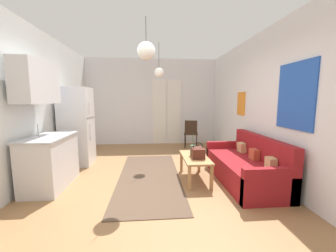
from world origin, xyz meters
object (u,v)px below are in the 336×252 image
couch (247,167)px  bamboo_vase (193,150)px  coffee_table (195,160)px  pendant_lamp_near (146,51)px  refrigerator (77,126)px  accent_chair (191,132)px  pendant_lamp_far (159,73)px  handbag (198,153)px

couch → bamboo_vase: (-0.98, 0.22, 0.28)m
coffee_table → pendant_lamp_near: size_ratio=1.43×
refrigerator → accent_chair: bearing=25.3°
couch → pendant_lamp_near: bearing=-179.4°
accent_chair → pendant_lamp_near: bearing=76.6°
refrigerator → accent_chair: 3.28m
coffee_table → accent_chair: accent_chair is taller
accent_chair → pendant_lamp_far: bearing=62.4°
bamboo_vase → handbag: size_ratio=1.44×
accent_chair → pendant_lamp_far: size_ratio=1.07×
bamboo_vase → coffee_table: bearing=-66.7°
pendant_lamp_near → accent_chair: bearing=64.4°
accent_chair → handbag: bearing=93.8°
refrigerator → bamboo_vase: bearing=-23.6°
pendant_lamp_near → pendant_lamp_far: size_ratio=0.85×
bamboo_vase → refrigerator: 2.74m
coffee_table → pendant_lamp_near: 2.11m
coffee_table → pendant_lamp_far: pendant_lamp_far is taller
handbag → pendant_lamp_far: bearing=114.7°
refrigerator → pendant_lamp_far: bearing=4.5°
couch → pendant_lamp_near: size_ratio=2.77×
handbag → pendant_lamp_far: pendant_lamp_far is taller
coffee_table → pendant_lamp_far: size_ratio=1.21×
coffee_table → bamboo_vase: (-0.03, 0.07, 0.17)m
pendant_lamp_near → refrigerator: bearing=141.0°
coffee_table → pendant_lamp_near: bearing=-169.4°
couch → coffee_table: 0.97m
accent_chair → pendant_lamp_near: pendant_lamp_near is taller
bamboo_vase → accent_chair: size_ratio=0.48×
accent_chair → refrigerator: bearing=37.6°
pendant_lamp_far → handbag: bearing=-65.3°
bamboo_vase → pendant_lamp_near: pendant_lamp_near is taller
bamboo_vase → couch: bearing=-12.5°
coffee_table → bamboo_vase: bearing=113.3°
couch → pendant_lamp_near: 2.73m
handbag → refrigerator: (-2.55, 1.25, 0.34)m
pendant_lamp_near → couch: bearing=0.6°
refrigerator → pendant_lamp_near: size_ratio=2.59×
coffee_table → handbag: bearing=-71.5°
pendant_lamp_far → couch: bearing=-43.0°
couch → accent_chair: accent_chair is taller
refrigerator → accent_chair: size_ratio=2.04×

